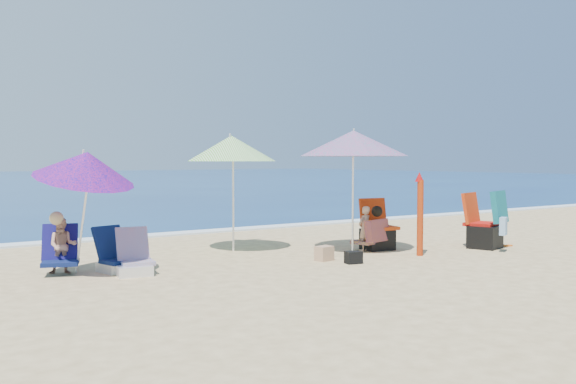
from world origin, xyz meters
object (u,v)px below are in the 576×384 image
chair_rainbow (134,262)px  camp_chair_right (486,227)px  umbrella_blue (86,166)px  person_left (62,245)px  umbrella_striped (231,148)px  person_center (370,229)px  camp_chair_left (377,234)px  chair_navy (116,259)px  umbrella_turquoise (353,143)px  furled_umbrella (420,210)px

chair_rainbow → camp_chair_right: 6.35m
chair_rainbow → umbrella_blue: bearing=162.2°
person_left → umbrella_striped: bearing=10.7°
umbrella_blue → camp_chair_right: bearing=-10.5°
camp_chair_right → person_center: camp_chair_right is taller
umbrella_blue → camp_chair_left: bearing=-3.0°
chair_navy → person_left: bearing=161.2°
umbrella_turquoise → chair_rainbow: umbrella_turquoise is taller
umbrella_blue → camp_chair_right: 7.07m
furled_umbrella → person_left: size_ratio=1.58×
umbrella_striped → camp_chair_right: bearing=-29.1°
umbrella_blue → chair_rainbow: bearing=-17.8°
umbrella_turquoise → umbrella_blue: bearing=176.3°
camp_chair_right → person_center: 2.21m
umbrella_blue → furled_umbrella: 5.41m
umbrella_turquoise → chair_navy: (-4.06, 0.47, -1.74)m
umbrella_striped → umbrella_blue: 2.99m
umbrella_blue → furled_umbrella: size_ratio=1.33×
camp_chair_right → person_center: (-2.02, 0.89, 0.01)m
camp_chair_right → umbrella_striped: bearing=150.9°
umbrella_striped → chair_navy: umbrella_striped is taller
furled_umbrella → person_center: 1.00m
chair_navy → camp_chair_left: size_ratio=0.76×
person_left → chair_navy: bearing=-18.8°
person_center → person_left: (-5.08, 0.79, 0.01)m
chair_rainbow → person_left: size_ratio=0.76×
camp_chair_right → person_left: bearing=166.7°
person_left → camp_chair_left: bearing=-7.3°
umbrella_turquoise → umbrella_blue: (-4.52, 0.29, -0.37)m
umbrella_turquoise → camp_chair_right: 2.96m
furled_umbrella → camp_chair_right: 1.69m
umbrella_blue → chair_rainbow: size_ratio=2.76×
umbrella_striped → furled_umbrella: 3.43m
umbrella_turquoise → camp_chair_left: (0.59, 0.02, -1.63)m
chair_navy → camp_chair_right: camp_chair_right is taller
chair_navy → chair_rainbow: (0.14, -0.37, -0.00)m
umbrella_striped → camp_chair_left: 3.05m
camp_chair_left → umbrella_turquoise: bearing=-177.7°
furled_umbrella → person_center: bearing=114.4°
umbrella_blue → person_center: 4.99m
chair_navy → umbrella_turquoise: bearing=-6.6°
umbrella_turquoise → umbrella_blue: umbrella_turquoise is taller
umbrella_striped → person_center: size_ratio=2.57×
umbrella_turquoise → chair_navy: bearing=173.4°
furled_umbrella → chair_navy: 4.99m
chair_navy → chair_rainbow: size_ratio=1.03×
umbrella_striped → camp_chair_left: bearing=-28.6°
camp_chair_right → person_left: size_ratio=1.22×
umbrella_turquoise → camp_chair_right: (2.34, -0.98, -1.52)m
umbrella_striped → chair_navy: 2.98m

